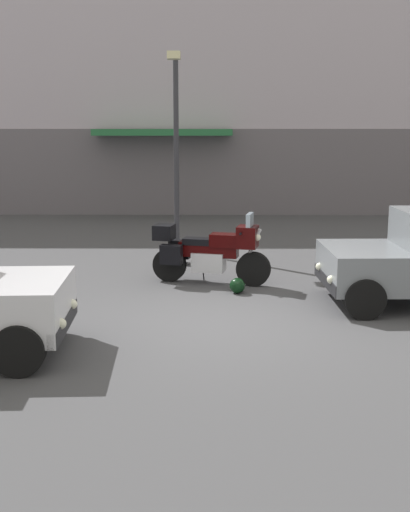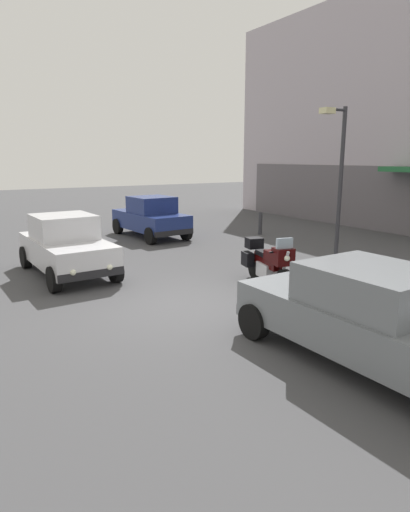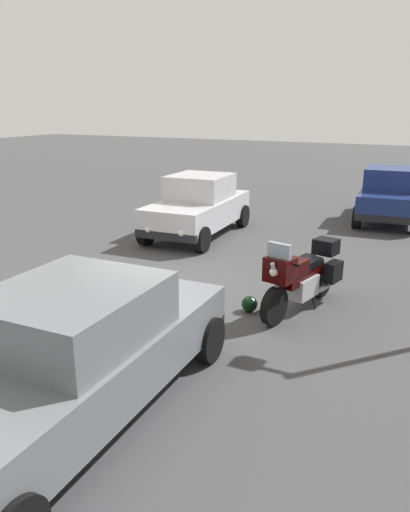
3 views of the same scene
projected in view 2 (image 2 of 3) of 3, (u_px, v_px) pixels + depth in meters
The scene contains 8 objects.
ground_plane at pixel (182, 306), 9.57m from camera, with size 80.00×80.00×0.00m, color #424244.
motorcycle at pixel (269, 262), 10.89m from camera, with size 2.23×1.02×1.36m.
helmet at pixel (257, 291), 10.19m from camera, with size 0.28×0.28×0.28m, color black.
car_hatchback_near at pixel (66, 246), 11.97m from camera, with size 3.94×1.95×1.64m.
car_sedan_far at pixel (373, 317), 6.66m from camera, with size 4.62×2.02×1.56m.
car_wagon_end at pixel (151, 217), 17.73m from camera, with size 3.96×2.01×1.64m.
streetlamp_curbside at pixel (338, 171), 12.60m from camera, with size 0.28×0.94×4.55m.
bollard_curbside at pixel (260, 222), 18.38m from camera, with size 0.16×0.16×0.95m.
Camera 2 is at (8.03, -4.31, 3.15)m, focal length 30.88 mm.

